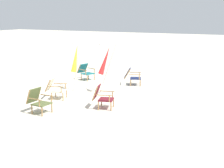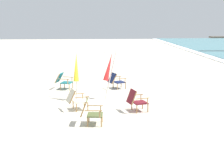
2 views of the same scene
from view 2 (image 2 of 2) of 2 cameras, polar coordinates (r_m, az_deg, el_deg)
ground_plane at (r=12.86m, az=-4.14°, el=-3.04°), size 80.00×80.00×0.00m
beach_chair_front_left at (r=11.28m, az=4.42°, el=-2.91°), size 0.73×0.81×0.81m
beach_chair_mid_center at (r=11.48m, az=-6.61°, el=-2.71°), size 0.77×0.87×0.80m
beach_chair_back_right at (r=14.87m, az=0.75°, el=0.69°), size 0.81×0.92×0.78m
beach_chair_front_right at (r=9.88m, az=-4.03°, el=-5.03°), size 0.63×0.73×0.81m
beach_chair_far_center at (r=15.02m, az=-8.91°, el=0.66°), size 0.77×0.89×0.78m
umbrella_furled_red at (r=12.94m, az=-0.57°, el=3.05°), size 0.62×0.66×2.02m
umbrella_furled_yellow at (r=12.84m, az=-6.55°, el=2.98°), size 0.71×0.24×2.04m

